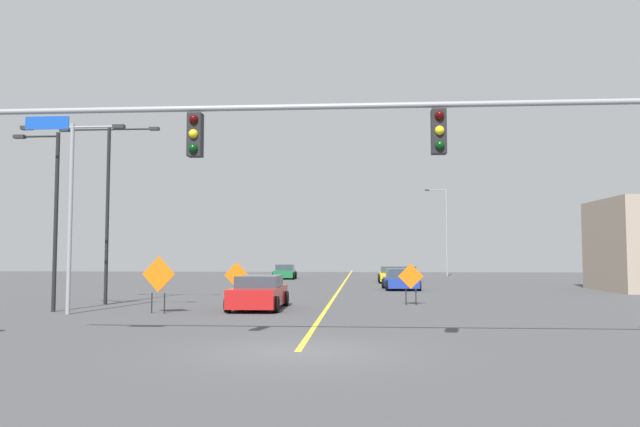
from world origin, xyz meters
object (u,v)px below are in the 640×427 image
construction_sign_left_shoulder (237,277)px  construction_sign_left_lane (159,277)px  street_lamp_far_right (71,198)px  car_white_approaching (406,274)px  street_lamp_mid_left (445,228)px  construction_sign_median_near (411,279)px  car_yellow_passing (391,275)px  car_blue_distant (401,280)px  car_green_far (285,272)px  car_red_mid (259,293)px  street_lamp_mid_right (108,196)px  traffic_signal_assembly (418,144)px  street_lamp_near_left (52,211)px

construction_sign_left_shoulder → construction_sign_left_lane: (-1.64, -6.75, 0.24)m
street_lamp_far_right → car_white_approaching: bearing=63.7°
street_lamp_mid_left → construction_sign_median_near: (-6.30, -36.14, -3.81)m
car_yellow_passing → car_white_approaching: 3.44m
car_blue_distant → street_lamp_mid_left: bearing=76.0°
car_green_far → street_lamp_far_right: bearing=-96.7°
car_red_mid → car_yellow_passing: bearing=74.8°
street_lamp_mid_right → construction_sign_left_lane: bearing=-46.5°
traffic_signal_assembly → car_red_mid: size_ratio=3.82×
street_lamp_far_right → car_green_far: 34.07m
street_lamp_near_left → car_green_far: bearing=81.0°
car_blue_distant → traffic_signal_assembly: bearing=-92.5°
traffic_signal_assembly → car_red_mid: 13.09m
street_lamp_mid_left → car_blue_distant: bearing=-104.0°
street_lamp_far_right → car_yellow_passing: bearing=63.5°
traffic_signal_assembly → car_white_approaching: (2.32, 38.12, -4.25)m
street_lamp_near_left → car_red_mid: 8.86m
construction_sign_median_near → car_yellow_passing: bearing=89.9°
street_lamp_mid_left → construction_sign_left_shoulder: bearing=-113.3°
street_lamp_near_left → construction_sign_left_lane: 5.18m
street_lamp_mid_left → car_yellow_passing: bearing=-113.2°
traffic_signal_assembly → car_blue_distant: 25.75m
car_blue_distant → car_white_approaching: (1.23, 12.74, -0.04)m
street_lamp_mid_left → construction_sign_left_lane: street_lamp_mid_left is taller
street_lamp_mid_left → construction_sign_left_shoulder: size_ratio=4.85×
street_lamp_mid_left → street_lamp_near_left: 45.40m
street_lamp_mid_right → car_yellow_passing: (13.81, 22.12, -4.30)m
construction_sign_median_near → car_white_approaching: 24.72m
traffic_signal_assembly → construction_sign_left_lane: traffic_signal_assembly is taller
street_lamp_mid_right → street_lamp_far_right: (0.51, -4.58, -0.49)m
street_lamp_near_left → construction_sign_left_lane: size_ratio=3.26×
street_lamp_far_right → construction_sign_left_shoulder: street_lamp_far_right is taller
construction_sign_left_lane → car_yellow_passing: bearing=69.0°
street_lamp_near_left → car_green_far: street_lamp_near_left is taller
traffic_signal_assembly → car_blue_distant: (1.10, 25.38, -4.22)m
car_green_far → construction_sign_left_shoulder: bearing=-87.9°
traffic_signal_assembly → construction_sign_left_shoulder: bearing=115.6°
street_lamp_near_left → construction_sign_left_shoulder: size_ratio=3.84×
construction_sign_left_lane → street_lamp_near_left: bearing=175.7°
street_lamp_mid_right → street_lamp_near_left: bearing=-100.8°
construction_sign_median_near → street_lamp_mid_left: bearing=80.1°
traffic_signal_assembly → street_lamp_far_right: size_ratio=2.40×
street_lamp_mid_left → car_blue_distant: size_ratio=2.28×
traffic_signal_assembly → street_lamp_mid_right: (-12.93, 12.88, 0.09)m
construction_sign_median_near → car_blue_distant: size_ratio=0.46×
street_lamp_far_right → street_lamp_mid_left: 45.69m
car_green_far → traffic_signal_assembly: bearing=-78.6°
street_lamp_far_right → traffic_signal_assembly: bearing=-33.7°
traffic_signal_assembly → construction_sign_left_lane: (-9.15, 8.90, -3.43)m
car_blue_distant → car_white_approaching: car_blue_distant is taller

